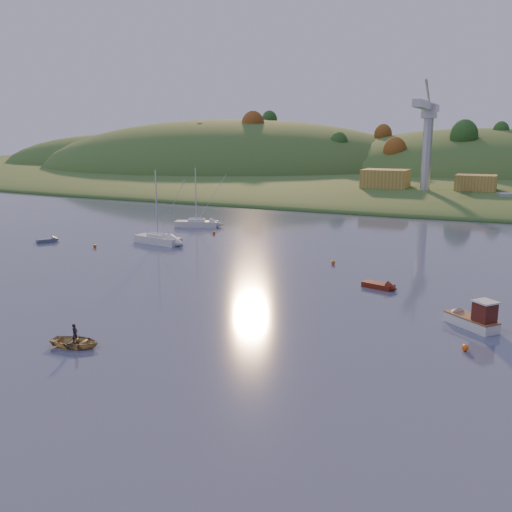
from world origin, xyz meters
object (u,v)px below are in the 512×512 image
at_px(sailboat_near, 196,223).
at_px(grey_dinghy, 51,240).
at_px(fishing_boat, 468,317).
at_px(sailboat_far, 158,239).
at_px(canoe, 75,342).
at_px(red_tender, 385,287).

height_order(sailboat_near, grey_dinghy, sailboat_near).
distance_m(fishing_boat, sailboat_far, 48.66).
height_order(canoe, grey_dinghy, grey_dinghy).
height_order(sailboat_far, grey_dinghy, sailboat_far).
bearing_deg(fishing_boat, canoe, 73.24).
relative_size(fishing_boat, red_tender, 1.29).
relative_size(canoe, red_tender, 0.94).
bearing_deg(red_tender, fishing_boat, -27.58).
height_order(fishing_boat, sailboat_near, sailboat_near).
distance_m(sailboat_near, canoe, 57.13).
height_order(canoe, red_tender, red_tender).
bearing_deg(sailboat_far, red_tender, -7.32).
relative_size(sailboat_far, canoe, 2.80).
bearing_deg(red_tender, sailboat_far, 178.95).
distance_m(fishing_boat, red_tender, 12.27).
relative_size(sailboat_near, sailboat_far, 0.95).
distance_m(fishing_boat, sailboat_near, 59.23).
relative_size(sailboat_near, red_tender, 2.50).
distance_m(sailboat_near, sailboat_far, 16.07).
bearing_deg(sailboat_near, grey_dinghy, -139.04).
xyz_separation_m(sailboat_near, red_tender, (38.43, -27.21, -0.40)).
bearing_deg(red_tender, sailboat_near, 161.38).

